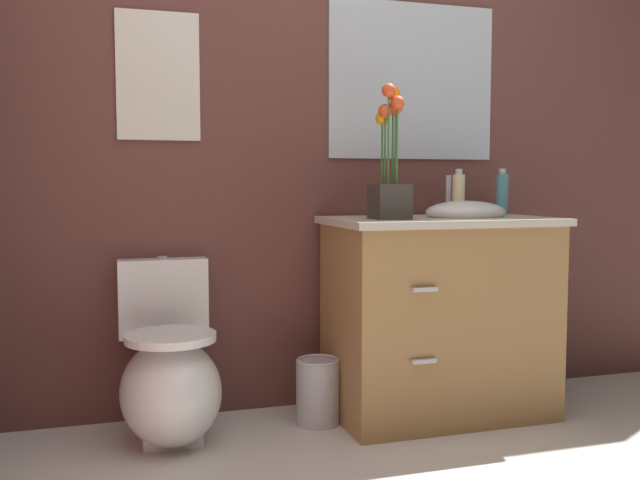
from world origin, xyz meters
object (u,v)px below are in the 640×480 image
object	(u,v)px
lotion_bottle	(502,194)
vanity_cabinet	(440,314)
toilet	(170,378)
wall_poster	(158,76)
wall_mirror	(412,81)
soap_bottle	(459,195)
trash_bin	(318,391)
flower_vase	(390,174)

from	to	relation	value
lotion_bottle	vanity_cabinet	bearing A→B (deg)	-159.94
toilet	lotion_bottle	distance (m)	1.67
wall_poster	wall_mirror	xyz separation A→B (m)	(1.13, 0.00, 0.03)
vanity_cabinet	lotion_bottle	world-z (taller)	lotion_bottle
toilet	wall_poster	distance (m)	1.21
soap_bottle	wall_poster	world-z (taller)	wall_poster
vanity_cabinet	wall_poster	xyz separation A→B (m)	(-1.13, 0.29, 0.99)
lotion_bottle	wall_mirror	world-z (taller)	wall_mirror
lotion_bottle	wall_poster	bearing A→B (deg)	174.09
toilet	vanity_cabinet	size ratio (longest dim) A/B	0.67
vanity_cabinet	soap_bottle	bearing A→B (deg)	20.64
lotion_bottle	trash_bin	bearing A→B (deg)	-173.43
flower_vase	wall_poster	world-z (taller)	wall_poster
wall_poster	soap_bottle	bearing A→B (deg)	-11.70
lotion_bottle	soap_bottle	bearing A→B (deg)	-160.15
wall_mirror	soap_bottle	bearing A→B (deg)	-67.76
toilet	flower_vase	distance (m)	1.17
toilet	soap_bottle	distance (m)	1.42
vanity_cabinet	wall_poster	bearing A→B (deg)	165.45
vanity_cabinet	wall_mirror	distance (m)	1.06
flower_vase	lotion_bottle	bearing A→B (deg)	18.25
lotion_bottle	wall_poster	xyz separation A→B (m)	(-1.51, 0.16, 0.48)
vanity_cabinet	wall_mirror	world-z (taller)	wall_mirror
toilet	vanity_cabinet	distance (m)	1.15
soap_bottle	wall_poster	distance (m)	1.35
toilet	soap_bottle	world-z (taller)	soap_bottle
wall_mirror	lotion_bottle	bearing A→B (deg)	-22.40
toilet	lotion_bottle	world-z (taller)	lotion_bottle
vanity_cabinet	trash_bin	size ratio (longest dim) A/B	3.77
vanity_cabinet	trash_bin	distance (m)	0.61
flower_vase	vanity_cabinet	bearing A→B (deg)	15.63
wall_poster	flower_vase	bearing A→B (deg)	-23.03
soap_bottle	toilet	bearing A→B (deg)	-179.45
lotion_bottle	wall_poster	distance (m)	1.59
toilet	flower_vase	world-z (taller)	flower_vase
vanity_cabinet	lotion_bottle	xyz separation A→B (m)	(0.38, 0.14, 0.51)
flower_vase	trash_bin	size ratio (longest dim) A/B	1.96
flower_vase	trash_bin	bearing A→B (deg)	158.12
vanity_cabinet	trash_bin	world-z (taller)	vanity_cabinet
flower_vase	wall_poster	size ratio (longest dim) A/B	1.03
vanity_cabinet	wall_poster	world-z (taller)	wall_poster
trash_bin	soap_bottle	bearing A→B (deg)	0.51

